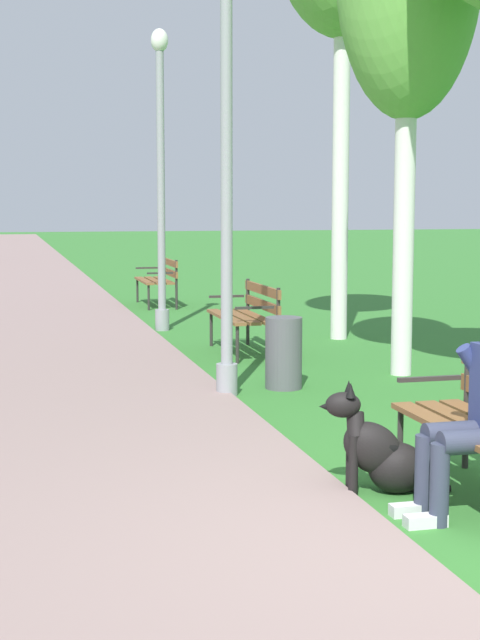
{
  "coord_description": "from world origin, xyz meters",
  "views": [
    {
      "loc": [
        -2.4,
        -4.33,
        1.78
      ],
      "look_at": [
        -0.63,
        2.74,
        0.9
      ],
      "focal_mm": 53.49,
      "sensor_mm": 36.0,
      "label": 1
    }
  ],
  "objects_px": {
    "park_bench_far": "(159,277)",
    "litter_bin": "(284,353)",
    "lamp_post_near": "(226,151)",
    "lamp_post_mid": "(161,177)",
    "park_bench_mid": "(248,311)",
    "dog_black": "(380,452)"
  },
  "relations": [
    {
      "from": "park_bench_mid",
      "to": "litter_bin",
      "type": "xyz_separation_m",
      "value": [
        -0.21,
        -2.22,
        -0.16
      ]
    },
    {
      "from": "dog_black",
      "to": "lamp_post_mid",
      "type": "height_order",
      "value": "lamp_post_mid"
    },
    {
      "from": "park_bench_far",
      "to": "lamp_post_mid",
      "type": "height_order",
      "value": "lamp_post_mid"
    },
    {
      "from": "lamp_post_mid",
      "to": "litter_bin",
      "type": "bearing_deg",
      "value": -84.51
    },
    {
      "from": "dog_black",
      "to": "lamp_post_near",
      "type": "distance_m",
      "value": 3.8
    },
    {
      "from": "park_bench_mid",
      "to": "park_bench_far",
      "type": "height_order",
      "value": "same"
    },
    {
      "from": "litter_bin",
      "to": "dog_black",
      "type": "bearing_deg",
      "value": -96.63
    },
    {
      "from": "lamp_post_near",
      "to": "lamp_post_mid",
      "type": "xyz_separation_m",
      "value": [
        0.18,
        4.76,
        -0.1
      ]
    },
    {
      "from": "lamp_post_near",
      "to": "park_bench_mid",
      "type": "bearing_deg",
      "value": 71.09
    },
    {
      "from": "park_bench_far",
      "to": "litter_bin",
      "type": "relative_size",
      "value": 2.14
    },
    {
      "from": "park_bench_mid",
      "to": "litter_bin",
      "type": "relative_size",
      "value": 2.14
    },
    {
      "from": "lamp_post_near",
      "to": "litter_bin",
      "type": "height_order",
      "value": "lamp_post_near"
    },
    {
      "from": "park_bench_mid",
      "to": "dog_black",
      "type": "height_order",
      "value": "park_bench_mid"
    },
    {
      "from": "park_bench_far",
      "to": "lamp_post_mid",
      "type": "relative_size",
      "value": 0.36
    },
    {
      "from": "lamp_post_near",
      "to": "lamp_post_mid",
      "type": "distance_m",
      "value": 4.77
    },
    {
      "from": "park_bench_far",
      "to": "litter_bin",
      "type": "xyz_separation_m",
      "value": [
        -0.07,
        -7.9,
        -0.16
      ]
    },
    {
      "from": "park_bench_mid",
      "to": "lamp_post_mid",
      "type": "distance_m",
      "value": 2.95
    },
    {
      "from": "park_bench_mid",
      "to": "park_bench_far",
      "type": "relative_size",
      "value": 1.0
    },
    {
      "from": "dog_black",
      "to": "lamp_post_near",
      "type": "bearing_deg",
      "value": 93.91
    },
    {
      "from": "park_bench_mid",
      "to": "dog_black",
      "type": "bearing_deg",
      "value": -96.17
    },
    {
      "from": "dog_black",
      "to": "litter_bin",
      "type": "height_order",
      "value": "dog_black"
    },
    {
      "from": "lamp_post_near",
      "to": "litter_bin",
      "type": "relative_size",
      "value": 6.27
    }
  ]
}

